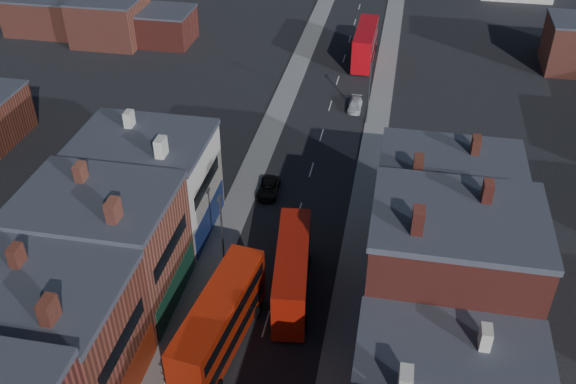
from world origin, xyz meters
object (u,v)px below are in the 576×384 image
at_px(car_2, 268,188).
at_px(ped_1, 165,372).
at_px(bus_0, 220,322).
at_px(bus_1, 292,271).
at_px(car_3, 355,105).
at_px(bus_2, 365,43).

distance_m(car_2, ped_1, 25.78).
bearing_deg(bus_0, bus_1, 65.48).
bearing_deg(car_2, car_3, 68.28).
distance_m(bus_0, bus_2, 59.03).
bearing_deg(car_2, bus_1, -73.18).
bearing_deg(bus_2, ped_1, -97.58).
relative_size(bus_2, car_3, 2.89).
height_order(car_2, car_3, car_2).
height_order(car_3, ped_1, ped_1).
bearing_deg(ped_1, bus_0, -145.26).
bearing_deg(bus_0, car_3, 89.21).
height_order(bus_1, bus_2, bus_2).
xyz_separation_m(bus_0, bus_1, (4.41, 7.04, -0.21)).
distance_m(bus_1, car_2, 15.77).
relative_size(bus_1, bus_2, 0.98).
xyz_separation_m(car_2, ped_1, (-2.36, -25.67, 0.32)).
relative_size(bus_2, car_2, 2.68).
xyz_separation_m(bus_2, car_3, (0.28, -15.90, -2.21)).
bearing_deg(bus_1, ped_1, -132.02).
height_order(bus_2, ped_1, bus_2).
height_order(bus_0, car_2, bus_0).
distance_m(bus_0, bus_1, 8.31).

